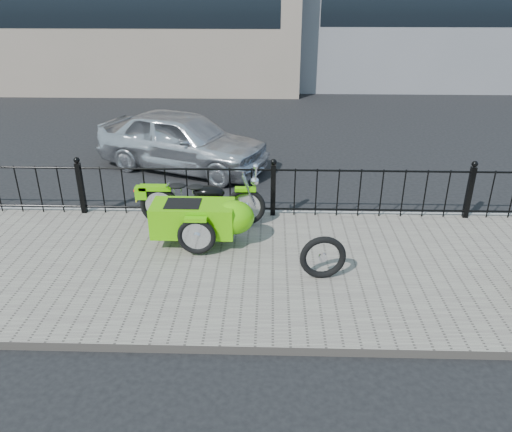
{
  "coord_description": "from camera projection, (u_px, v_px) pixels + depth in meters",
  "views": [
    {
      "loc": [
        -0.06,
        -7.04,
        3.99
      ],
      "look_at": [
        -0.27,
        -0.1,
        0.74
      ],
      "focal_mm": 35.0,
      "sensor_mm": 36.0,
      "label": 1
    }
  ],
  "objects": [
    {
      "name": "sedan_car",
      "position": [
        182.0,
        140.0,
        11.53
      ],
      "size": [
        4.37,
        3.03,
        1.38
      ],
      "primitive_type": "imported",
      "rotation": [
        0.0,
        0.0,
        1.19
      ],
      "color": "silver",
      "rests_on": "ground"
    },
    {
      "name": "spare_tire",
      "position": [
        323.0,
        257.0,
        7.08
      ],
      "size": [
        0.67,
        0.15,
        0.67
      ],
      "primitive_type": "torus",
      "rotation": [
        1.57,
        0.0,
        0.09
      ],
      "color": "black",
      "rests_on": "sidewalk"
    },
    {
      "name": "ground",
      "position": [
        273.0,
        255.0,
        8.06
      ],
      "size": [
        120.0,
        120.0,
        0.0
      ],
      "primitive_type": "plane",
      "color": "black",
      "rests_on": "ground"
    },
    {
      "name": "sidewalk",
      "position": [
        273.0,
        268.0,
        7.58
      ],
      "size": [
        30.0,
        3.8,
        0.12
      ],
      "primitive_type": "cube",
      "color": "slate",
      "rests_on": "ground"
    },
    {
      "name": "motorcycle_sidecar",
      "position": [
        205.0,
        214.0,
        8.07
      ],
      "size": [
        2.28,
        1.48,
        0.98
      ],
      "color": "black",
      "rests_on": "sidewalk"
    },
    {
      "name": "curb",
      "position": [
        273.0,
        214.0,
        9.34
      ],
      "size": [
        30.0,
        0.1,
        0.12
      ],
      "primitive_type": "cube",
      "color": "gray",
      "rests_on": "ground"
    },
    {
      "name": "iron_fence",
      "position": [
        273.0,
        191.0,
        8.99
      ],
      "size": [
        14.11,
        0.11,
        1.08
      ],
      "color": "black",
      "rests_on": "sidewalk"
    }
  ]
}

